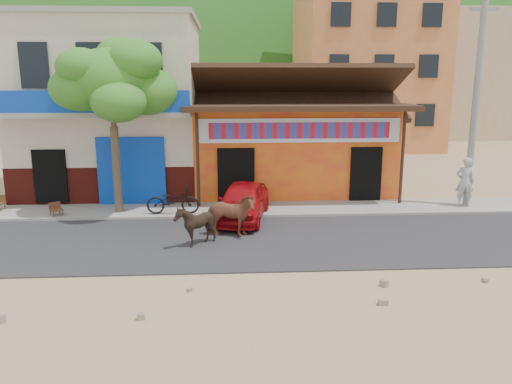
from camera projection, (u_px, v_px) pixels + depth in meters
The scene contains 16 objects.
ground at pixel (258, 273), 12.42m from camera, with size 120.00×120.00×0.00m, color #9E825B.
road at pixel (253, 241), 14.85m from camera, with size 60.00×5.00×0.04m, color #28282B.
sidewalk at pixel (248, 210), 18.25m from camera, with size 60.00×2.00×0.12m, color gray.
dance_club at pixel (289, 147), 21.87m from camera, with size 8.00×6.00×3.60m, color orange.
cafe_building at pixel (114, 109), 21.06m from camera, with size 7.00×6.00×7.00m, color beige.
apartment_front at pixel (364, 60), 34.97m from camera, with size 9.00×9.00×12.00m, color #CC723F.
apartment_rear at pixel (451, 76), 41.55m from camera, with size 8.00×8.00×10.00m, color tan.
hillside at pixel (230, 31), 77.91m from camera, with size 100.00×40.00×24.00m, color #194C14.
tree at pixel (114, 127), 17.11m from camera, with size 3.00×3.00×6.00m, color #2D721E, non-canonical shape.
utility_pole at pixel (476, 96), 17.82m from camera, with size 0.24×0.24×8.00m, color gray.
cow_tan at pixel (229, 215), 15.08m from camera, with size 0.72×1.58×1.33m, color #91563A.
cow_dark at pixel (195, 225), 14.27m from camera, with size 0.98×1.11×1.22m, color black.
red_car at pixel (243, 201), 16.93m from camera, with size 1.50×3.73×1.27m, color #AD0C12.
scooter at pixel (173, 200), 17.37m from camera, with size 0.63×1.82×0.96m, color black.
pedestrian at pixel (465, 182), 18.33m from camera, with size 0.67×0.44×1.83m, color #BBBBBB.
cafe_chair_right at pixel (56, 204), 17.17m from camera, with size 0.39×0.39×0.83m, color #52331B, non-canonical shape.
Camera 1 is at (-0.74, -11.64, 4.73)m, focal length 35.00 mm.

